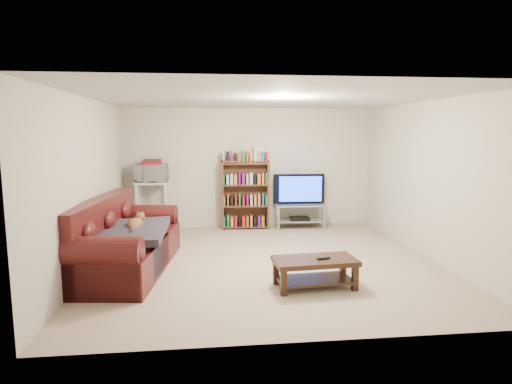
{
  "coord_description": "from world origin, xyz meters",
  "views": [
    {
      "loc": [
        -0.84,
        -6.14,
        1.93
      ],
      "look_at": [
        -0.1,
        0.4,
        1.0
      ],
      "focal_mm": 30.0,
      "sensor_mm": 36.0,
      "label": 1
    }
  ],
  "objects": [
    {
      "name": "floor",
      "position": [
        0.0,
        0.0,
        0.0
      ],
      "size": [
        5.0,
        5.0,
        0.0
      ],
      "primitive_type": "plane",
      "color": "tan",
      "rests_on": "ground"
    },
    {
      "name": "ceiling",
      "position": [
        0.0,
        0.0,
        2.4
      ],
      "size": [
        5.0,
        5.0,
        0.0
      ],
      "primitive_type": "plane",
      "rotation": [
        3.14,
        0.0,
        0.0
      ],
      "color": "white",
      "rests_on": "ground"
    },
    {
      "name": "wall_back",
      "position": [
        0.0,
        2.5,
        1.2
      ],
      "size": [
        5.0,
        0.0,
        5.0
      ],
      "primitive_type": "plane",
      "rotation": [
        1.57,
        0.0,
        0.0
      ],
      "color": "silver",
      "rests_on": "ground"
    },
    {
      "name": "wall_front",
      "position": [
        0.0,
        -2.5,
        1.2
      ],
      "size": [
        5.0,
        0.0,
        5.0
      ],
      "primitive_type": "plane",
      "rotation": [
        -1.57,
        0.0,
        0.0
      ],
      "color": "silver",
      "rests_on": "ground"
    },
    {
      "name": "wall_left",
      "position": [
        -2.5,
        0.0,
        1.2
      ],
      "size": [
        0.0,
        5.0,
        5.0
      ],
      "primitive_type": "plane",
      "rotation": [
        1.57,
        0.0,
        1.57
      ],
      "color": "silver",
      "rests_on": "ground"
    },
    {
      "name": "wall_right",
      "position": [
        2.5,
        0.0,
        1.2
      ],
      "size": [
        0.0,
        5.0,
        5.0
      ],
      "primitive_type": "plane",
      "rotation": [
        1.57,
        0.0,
        -1.57
      ],
      "color": "silver",
      "rests_on": "ground"
    },
    {
      "name": "sofa",
      "position": [
        -2.07,
        -0.15,
        0.35
      ],
      "size": [
        1.29,
        2.48,
        1.01
      ],
      "rotation": [
        0.0,
        0.0,
        -0.12
      ],
      "color": "#421111",
      "rests_on": "floor"
    },
    {
      "name": "blanket",
      "position": [
        -1.89,
        -0.34,
        0.58
      ],
      "size": [
        0.96,
        1.22,
        0.2
      ],
      "primitive_type": "cube",
      "rotation": [
        0.05,
        -0.04,
        -0.04
      ],
      "color": "#312D38",
      "rests_on": "sofa"
    },
    {
      "name": "cat",
      "position": [
        -1.87,
        -0.12,
        0.64
      ],
      "size": [
        0.33,
        0.67,
        0.19
      ],
      "primitive_type": null,
      "rotation": [
        0.0,
        0.0,
        -0.12
      ],
      "color": "brown",
      "rests_on": "sofa"
    },
    {
      "name": "coffee_table",
      "position": [
        0.46,
        -1.13,
        0.26
      ],
      "size": [
        1.05,
        0.58,
        0.37
      ],
      "rotation": [
        0.0,
        0.0,
        0.07
      ],
      "color": "black",
      "rests_on": "floor"
    },
    {
      "name": "remote",
      "position": [
        0.56,
        -1.17,
        0.38
      ],
      "size": [
        0.17,
        0.08,
        0.02
      ],
      "primitive_type": "cube",
      "rotation": [
        0.0,
        0.0,
        0.22
      ],
      "color": "black",
      "rests_on": "coffee_table"
    },
    {
      "name": "tv_stand",
      "position": [
        0.99,
        2.2,
        0.33
      ],
      "size": [
        0.99,
        0.47,
        0.48
      ],
      "rotation": [
        0.0,
        0.0,
        -0.04
      ],
      "color": "#999EA3",
      "rests_on": "floor"
    },
    {
      "name": "television",
      "position": [
        0.99,
        2.2,
        0.79
      ],
      "size": [
        1.05,
        0.18,
        0.6
      ],
      "primitive_type": "imported",
      "rotation": [
        0.0,
        0.0,
        3.1
      ],
      "color": "black",
      "rests_on": "tv_stand"
    },
    {
      "name": "dvd_player",
      "position": [
        0.99,
        2.2,
        0.19
      ],
      "size": [
        0.4,
        0.29,
        0.06
      ],
      "primitive_type": "cube",
      "rotation": [
        0.0,
        0.0,
        -0.04
      ],
      "color": "black",
      "rests_on": "tv_stand"
    },
    {
      "name": "bookshelf",
      "position": [
        -0.1,
        2.27,
        0.7
      ],
      "size": [
        0.96,
        0.34,
        1.37
      ],
      "rotation": [
        0.0,
        0.0,
        -0.05
      ],
      "color": "#522F1C",
      "rests_on": "floor"
    },
    {
      "name": "shelf_clutter",
      "position": [
        -0.0,
        2.28,
        1.47
      ],
      "size": [
        0.7,
        0.22,
        0.28
      ],
      "rotation": [
        0.0,
        0.0,
        -0.05
      ],
      "color": "silver",
      "rests_on": "bookshelf"
    },
    {
      "name": "microwave_stand",
      "position": [
        -1.91,
        2.17,
        0.63
      ],
      "size": [
        0.61,
        0.45,
        0.98
      ],
      "rotation": [
        0.0,
        0.0,
        -0.0
      ],
      "color": "silver",
      "rests_on": "floor"
    },
    {
      "name": "microwave",
      "position": [
        -1.91,
        2.17,
        1.15
      ],
      "size": [
        0.6,
        0.41,
        0.33
      ],
      "primitive_type": "imported",
      "rotation": [
        0.0,
        0.0,
        -0.0
      ],
      "color": "silver",
      "rests_on": "microwave_stand"
    },
    {
      "name": "game_boxes",
      "position": [
        -1.91,
        2.17,
        1.34
      ],
      "size": [
        0.36,
        0.31,
        0.05
      ],
      "primitive_type": "cube",
      "rotation": [
        0.0,
        0.0,
        -0.0
      ],
      "color": "maroon",
      "rests_on": "microwave"
    }
  ]
}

